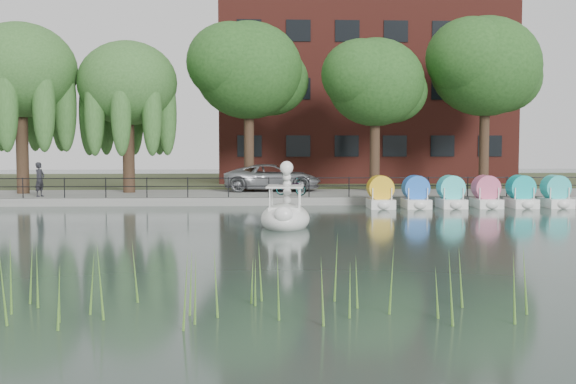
{
  "coord_description": "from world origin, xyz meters",
  "views": [
    {
      "loc": [
        -0.79,
        -22.4,
        3.15
      ],
      "look_at": [
        0.5,
        4.0,
        1.3
      ],
      "focal_mm": 45.0,
      "sensor_mm": 36.0,
      "label": 1
    }
  ],
  "objects": [
    {
      "name": "promenade",
      "position": [
        0.0,
        16.0,
        0.2
      ],
      "size": [
        40.0,
        6.0,
        0.4
      ],
      "primitive_type": "cube",
      "color": "gray",
      "rests_on": "ground_plane"
    },
    {
      "name": "minivan",
      "position": [
        0.3,
        17.7,
        1.26
      ],
      "size": [
        2.94,
        6.24,
        1.72
      ],
      "primitive_type": "imported",
      "rotation": [
        0.0,
        0.0,
        1.56
      ],
      "color": "gray",
      "rests_on": "promenade"
    },
    {
      "name": "willow_left",
      "position": [
        -13.0,
        16.5,
        6.87
      ],
      "size": [
        5.88,
        5.88,
        9.01
      ],
      "color": "#473323",
      "rests_on": "promenade"
    },
    {
      "name": "ground_plane",
      "position": [
        0.0,
        0.0,
        0.0
      ],
      "size": [
        120.0,
        120.0,
        0.0
      ],
      "primitive_type": "plane",
      "color": "#36483F"
    },
    {
      "name": "pedestrian",
      "position": [
        -11.42,
        14.09,
        1.39
      ],
      "size": [
        0.7,
        0.84,
        1.98
      ],
      "primitive_type": "imported",
      "rotation": [
        0.0,
        0.0,
        1.22
      ],
      "color": "black",
      "rests_on": "promenade"
    },
    {
      "name": "reed_bank",
      "position": [
        2.0,
        -9.5,
        0.6
      ],
      "size": [
        24.0,
        2.4,
        1.2
      ],
      "color": "#669938",
      "rests_on": "ground_plane"
    },
    {
      "name": "land_strip",
      "position": [
        0.0,
        30.0,
        0.18
      ],
      "size": [
        60.0,
        22.0,
        0.36
      ],
      "primitive_type": "cube",
      "color": "#47512D",
      "rests_on": "ground_plane"
    },
    {
      "name": "broadleaf_right",
      "position": [
        6.0,
        17.5,
        6.39
      ],
      "size": [
        5.4,
        5.4,
        8.32
      ],
      "color": "#473323",
      "rests_on": "promenade"
    },
    {
      "name": "apartment_building",
      "position": [
        7.0,
        29.97,
        9.36
      ],
      "size": [
        20.0,
        10.07,
        18.0
      ],
      "color": "#4C1E16",
      "rests_on": "land_strip"
    },
    {
      "name": "willow_mid",
      "position": [
        -7.5,
        17.0,
        6.25
      ],
      "size": [
        5.32,
        5.32,
        8.15
      ],
      "color": "#473323",
      "rests_on": "promenade"
    },
    {
      "name": "broadleaf_center",
      "position": [
        -1.0,
        18.0,
        7.06
      ],
      "size": [
        6.0,
        6.0,
        9.25
      ],
      "color": "#473323",
      "rests_on": "promenade"
    },
    {
      "name": "bicycle",
      "position": [
        1.15,
        14.44,
        0.9
      ],
      "size": [
        1.34,
        1.8,
        1.0
      ],
      "primitive_type": "imported",
      "rotation": [
        0.0,
        0.0,
        1.08
      ],
      "color": "gray",
      "rests_on": "promenade"
    },
    {
      "name": "broadleaf_far",
      "position": [
        12.5,
        18.5,
        7.4
      ],
      "size": [
        6.3,
        6.3,
        9.71
      ],
      "color": "#473323",
      "rests_on": "promenade"
    },
    {
      "name": "swan_boat",
      "position": [
        0.4,
        4.0,
        0.53
      ],
      "size": [
        2.07,
        3.03,
        2.42
      ],
      "rotation": [
        0.0,
        0.0,
        -0.1
      ],
      "color": "white",
      "rests_on": "ground_plane"
    },
    {
      "name": "kerb",
      "position": [
        0.0,
        13.05,
        0.2
      ],
      "size": [
        40.0,
        0.25,
        0.4
      ],
      "primitive_type": "cube",
      "color": "gray",
      "rests_on": "ground_plane"
    },
    {
      "name": "pedal_boat_row",
      "position": [
        9.52,
        11.49,
        0.61
      ],
      "size": [
        9.65,
        1.7,
        1.4
      ],
      "color": "white",
      "rests_on": "ground_plane"
    },
    {
      "name": "railing",
      "position": [
        0.0,
        13.25,
        1.15
      ],
      "size": [
        32.0,
        0.05,
        1.0
      ],
      "color": "black",
      "rests_on": "promenade"
    }
  ]
}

